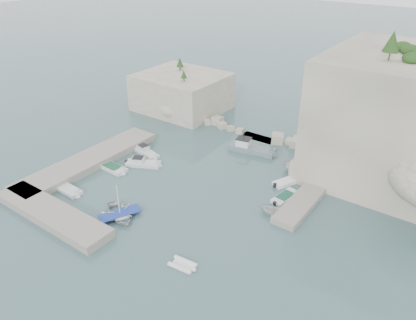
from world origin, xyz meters
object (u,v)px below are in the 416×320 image
Objects in this scene: motorboat_b at (143,165)px; rowboat at (120,217)px; motorboat_c at (113,169)px; motorboat_e at (70,192)px; tender_east_a at (273,214)px; inflatable_dinghy at (183,266)px; tender_east_b at (285,199)px; tender_east_d at (298,173)px; motorboat_a at (146,154)px; tender_east_c at (288,183)px; work_boat at (252,152)px.

rowboat is at bearing -86.36° from motorboat_b.
rowboat is (9.51, -7.45, 0.00)m from motorboat_c.
motorboat_c is 12.08m from rowboat.
motorboat_e is 1.29× the size of tender_east_a.
motorboat_e reaches higher than inflatable_dinghy.
tender_east_a is (3.29, 13.50, 0.00)m from inflatable_dinghy.
motorboat_e is 26.98m from tender_east_a.
tender_east_b is at bearing -19.69° from rowboat.
tender_east_d reaches higher than tender_east_a.
tender_east_d is at bearing 47.63° from motorboat_e.
motorboat_a is 1.69× the size of tender_east_a.
motorboat_a is 22.58m from tender_east_c.
motorboat_b and motorboat_a have the same top height.
tender_east_b is (14.56, 15.23, 0.00)m from rowboat.
motorboat_e is 29.75m from tender_east_c.
inflatable_dinghy is 13.90m from tender_east_a.
tender_east_b is (24.09, 15.42, 0.00)m from motorboat_e.
work_boat is at bearing 83.57° from tender_east_c.
motorboat_b is 17.27m from work_boat.
motorboat_a is 1.17× the size of tender_east_b.
work_boat is (13.78, 16.89, 0.00)m from motorboat_c.
motorboat_e is at bearing 98.66° from tender_east_a.
tender_east_d is at bearing 19.33° from tender_east_b.
tender_east_d is 9.06m from work_boat.
work_boat is (-8.87, 5.29, 0.00)m from tender_east_c.
motorboat_c is at bearing -83.41° from motorboat_a.
tender_east_c is at bearing -4.07° from tender_east_a.
inflatable_dinghy is 17.66m from tender_east_b.
tender_east_a is at bearing -61.46° from work_boat.
work_boat reaches higher than rowboat.
inflatable_dinghy is (11.58, -2.18, 0.00)m from rowboat.
motorboat_c is at bearing 114.55° from tender_east_d.
tender_east_a is 0.69× the size of tender_east_b.
motorboat_c is 1.18× the size of tender_east_d.
rowboat is at bearing -110.54° from work_boat.
tender_east_d is (19.79, 11.40, 0.00)m from motorboat_b.
motorboat_b reaches higher than tender_east_b.
tender_east_b is at bearing -16.30° from motorboat_b.
work_boat is at bearing 56.41° from tender_east_b.
motorboat_c is at bearing 75.92° from rowboat.
rowboat is 0.68× the size of work_boat.
rowboat is at bearing 169.79° from tender_east_c.
work_boat is at bearing 14.05° from rowboat.
tender_east_a is 16.78m from work_boat.
tender_east_b is (24.07, 7.78, 0.00)m from motorboat_c.
motorboat_e is at bearing -80.25° from motorboat_a.
inflatable_dinghy is 0.67× the size of tender_east_d.
motorboat_e is at bearing 126.03° from tender_east_d.
motorboat_e is 0.89× the size of tender_east_b.
rowboat is 24.72m from work_boat.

